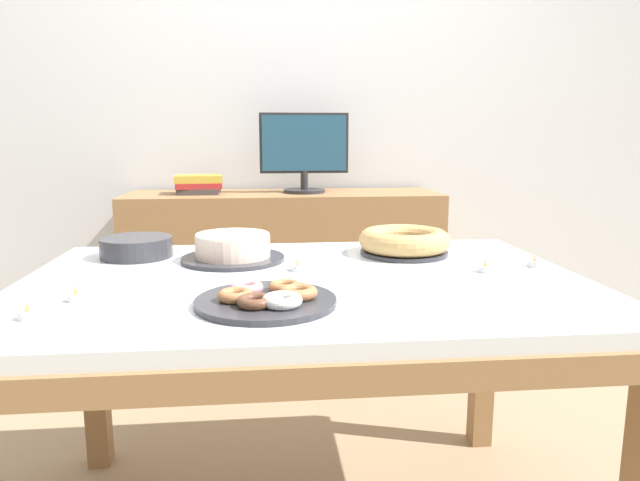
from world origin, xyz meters
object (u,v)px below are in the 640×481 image
object	(u,v)px
tealight_right_edge	(76,297)
tealight_near_cakes	(535,263)
pastry_platter	(267,299)
tealight_left_edge	(485,268)
tealight_near_front	(298,267)
tealight_centre	(28,314)
cake_golden_bundt	(404,242)
plate_stack	(136,247)
book_stack	(199,184)
cake_chocolate_round	(233,249)
computer_monitor	(304,153)

from	to	relation	value
tealight_right_edge	tealight_near_cakes	bearing A→B (deg)	10.60
pastry_platter	tealight_right_edge	xyz separation A→B (m)	(-0.42, 0.07, -0.00)
tealight_right_edge	tealight_left_edge	xyz separation A→B (m)	(0.99, 0.17, 0.00)
tealight_near_front	tealight_near_cakes	distance (m)	0.65
tealight_centre	pastry_platter	bearing A→B (deg)	5.67
cake_golden_bundt	pastry_platter	size ratio (longest dim) A/B	0.91
cake_golden_bundt	tealight_near_front	bearing A→B (deg)	-151.75
pastry_platter	tealight_near_front	size ratio (longest dim) A/B	7.60
plate_stack	tealight_near_cakes	bearing A→B (deg)	-12.36
book_stack	tealight_right_edge	world-z (taller)	book_stack
cake_chocolate_round	plate_stack	distance (m)	0.30
computer_monitor	plate_stack	xyz separation A→B (m)	(-0.58, -1.03, -0.25)
book_stack	pastry_platter	bearing A→B (deg)	-79.04
plate_stack	tealight_near_cakes	size ratio (longest dim) A/B	5.25
book_stack	tealight_centre	distance (m)	1.63
computer_monitor	tealight_near_front	distance (m)	1.29
cake_chocolate_round	cake_golden_bundt	world-z (taller)	cake_chocolate_round
cake_chocolate_round	tealight_right_edge	distance (m)	0.50
cake_chocolate_round	tealight_right_edge	world-z (taller)	cake_chocolate_round
tealight_near_front	tealight_left_edge	size ratio (longest dim) A/B	1.00
tealight_near_front	tealight_right_edge	size ratio (longest dim) A/B	1.00
pastry_platter	book_stack	bearing A→B (deg)	100.96
tealight_near_front	tealight_right_edge	world-z (taller)	same
book_stack	tealight_centre	bearing A→B (deg)	-95.90
computer_monitor	tealight_near_front	world-z (taller)	computer_monitor
computer_monitor	tealight_near_front	size ratio (longest dim) A/B	10.60
tealight_right_edge	tealight_left_edge	world-z (taller)	same
tealight_near_cakes	tealight_near_front	bearing A→B (deg)	178.02
computer_monitor	cake_golden_bundt	bearing A→B (deg)	-78.25
tealight_centre	tealight_right_edge	bearing A→B (deg)	65.16
book_stack	tealight_near_front	distance (m)	1.32
cake_golden_bundt	tealight_near_front	size ratio (longest dim) A/B	6.90
cake_golden_bundt	tealight_near_cakes	size ratio (longest dim) A/B	6.90
tealight_near_cakes	tealight_right_edge	bearing A→B (deg)	-169.40
cake_chocolate_round	tealight_centre	world-z (taller)	cake_chocolate_round
computer_monitor	tealight_centre	world-z (taller)	computer_monitor
tealight_near_cakes	book_stack	bearing A→B (deg)	129.17
book_stack	cake_golden_bundt	distance (m)	1.30
plate_stack	tealight_right_edge	distance (m)	0.46
plate_stack	tealight_right_edge	world-z (taller)	plate_stack
computer_monitor	pastry_platter	world-z (taller)	computer_monitor
tealight_near_cakes	tealight_left_edge	bearing A→B (deg)	-164.03
pastry_platter	tealight_near_front	world-z (taller)	pastry_platter
book_stack	cake_chocolate_round	size ratio (longest dim) A/B	0.78
computer_monitor	cake_chocolate_round	size ratio (longest dim) A/B	1.43
tealight_right_edge	tealight_centre	size ratio (longest dim) A/B	1.00
book_stack	cake_golden_bundt	bearing A→B (deg)	-56.05
tealight_near_front	tealight_left_edge	bearing A→B (deg)	-7.89
book_stack	tealight_near_cakes	xyz separation A→B (m)	(1.04, -1.28, -0.12)
plate_stack	tealight_left_edge	distance (m)	1.00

